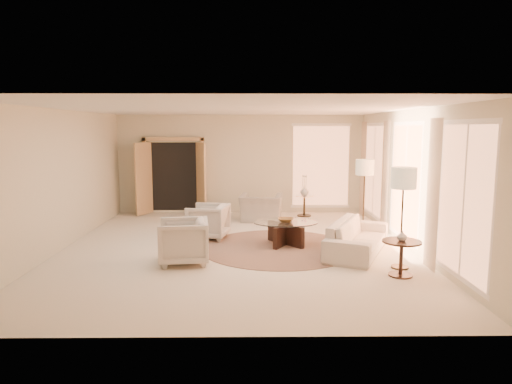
{
  "coord_description": "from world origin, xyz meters",
  "views": [
    {
      "loc": [
        0.3,
        -9.06,
        2.43
      ],
      "look_at": [
        0.4,
        0.4,
        1.1
      ],
      "focal_mm": 32.0,
      "sensor_mm": 36.0,
      "label": 1
    }
  ],
  "objects_px": {
    "armchair_left": "(208,220)",
    "floor_lamp_far": "(404,183)",
    "bowl": "(286,220)",
    "side_table": "(304,204)",
    "side_vase": "(304,191)",
    "end_vase": "(402,236)",
    "floor_lamp_near": "(365,171)",
    "sofa": "(357,237)",
    "end_table": "(401,252)",
    "armchair_right": "(183,239)",
    "accent_chair": "(261,203)",
    "coffee_table": "(286,230)"
  },
  "relations": [
    {
      "from": "armchair_left",
      "to": "floor_lamp_far",
      "type": "xyz_separation_m",
      "value": [
        3.56,
        -2.22,
        1.09
      ]
    },
    {
      "from": "bowl",
      "to": "floor_lamp_far",
      "type": "bearing_deg",
      "value": -40.85
    },
    {
      "from": "side_table",
      "to": "side_vase",
      "type": "bearing_deg",
      "value": -135.0
    },
    {
      "from": "end_vase",
      "to": "floor_lamp_near",
      "type": "bearing_deg",
      "value": 87.61
    },
    {
      "from": "sofa",
      "to": "armchair_left",
      "type": "xyz_separation_m",
      "value": [
        -3.04,
        1.23,
        0.1
      ]
    },
    {
      "from": "end_table",
      "to": "bowl",
      "type": "distance_m",
      "value": 2.7
    },
    {
      "from": "floor_lamp_near",
      "to": "side_vase",
      "type": "xyz_separation_m",
      "value": [
        -1.13,
        2.11,
        -0.76
      ]
    },
    {
      "from": "armchair_right",
      "to": "floor_lamp_far",
      "type": "height_order",
      "value": "floor_lamp_far"
    },
    {
      "from": "armchair_left",
      "to": "sofa",
      "type": "bearing_deg",
      "value": 79.31
    },
    {
      "from": "armchair_right",
      "to": "end_vase",
      "type": "distance_m",
      "value": 3.79
    },
    {
      "from": "sofa",
      "to": "armchair_right",
      "type": "relative_size",
      "value": 2.46
    },
    {
      "from": "armchair_right",
      "to": "floor_lamp_far",
      "type": "bearing_deg",
      "value": 78.04
    },
    {
      "from": "accent_chair",
      "to": "coffee_table",
      "type": "relative_size",
      "value": 0.74
    },
    {
      "from": "armchair_left",
      "to": "accent_chair",
      "type": "xyz_separation_m",
      "value": [
        1.22,
        1.9,
        0.05
      ]
    },
    {
      "from": "bowl",
      "to": "side_vase",
      "type": "height_order",
      "value": "side_vase"
    },
    {
      "from": "bowl",
      "to": "side_vase",
      "type": "bearing_deg",
      "value": 76.45
    },
    {
      "from": "armchair_right",
      "to": "side_table",
      "type": "relative_size",
      "value": 1.52
    },
    {
      "from": "sofa",
      "to": "armchair_left",
      "type": "bearing_deg",
      "value": 92.77
    },
    {
      "from": "floor_lamp_near",
      "to": "bowl",
      "type": "bearing_deg",
      "value": -151.21
    },
    {
      "from": "armchair_right",
      "to": "end_table",
      "type": "relative_size",
      "value": 1.4
    },
    {
      "from": "sofa",
      "to": "side_vase",
      "type": "xyz_separation_m",
      "value": [
        -0.6,
        3.78,
        0.39
      ]
    },
    {
      "from": "coffee_table",
      "to": "floor_lamp_near",
      "type": "bearing_deg",
      "value": 28.79
    },
    {
      "from": "armchair_right",
      "to": "floor_lamp_near",
      "type": "distance_m",
      "value": 4.59
    },
    {
      "from": "bowl",
      "to": "armchair_right",
      "type": "bearing_deg",
      "value": -146.56
    },
    {
      "from": "end_vase",
      "to": "side_vase",
      "type": "height_order",
      "value": "side_vase"
    },
    {
      "from": "sofa",
      "to": "floor_lamp_far",
      "type": "relative_size",
      "value": 1.23
    },
    {
      "from": "coffee_table",
      "to": "floor_lamp_near",
      "type": "xyz_separation_m",
      "value": [
        1.88,
        1.03,
        1.15
      ]
    },
    {
      "from": "armchair_left",
      "to": "armchair_right",
      "type": "bearing_deg",
      "value": 3.13
    },
    {
      "from": "sofa",
      "to": "side_vase",
      "type": "distance_m",
      "value": 3.84
    },
    {
      "from": "coffee_table",
      "to": "bowl",
      "type": "height_order",
      "value": "bowl"
    },
    {
      "from": "sofa",
      "to": "floor_lamp_far",
      "type": "distance_m",
      "value": 1.63
    },
    {
      "from": "floor_lamp_far",
      "to": "bowl",
      "type": "relative_size",
      "value": 5.36
    },
    {
      "from": "end_table",
      "to": "end_vase",
      "type": "bearing_deg",
      "value": 0.0
    },
    {
      "from": "floor_lamp_near",
      "to": "end_vase",
      "type": "bearing_deg",
      "value": -92.39
    },
    {
      "from": "armchair_left",
      "to": "accent_chair",
      "type": "bearing_deg",
      "value": 158.66
    },
    {
      "from": "armchair_left",
      "to": "end_table",
      "type": "height_order",
      "value": "armchair_left"
    },
    {
      "from": "armchair_left",
      "to": "bowl",
      "type": "distance_m",
      "value": 1.78
    },
    {
      "from": "floor_lamp_far",
      "to": "coffee_table",
      "type": "bearing_deg",
      "value": 139.15
    },
    {
      "from": "armchair_right",
      "to": "end_table",
      "type": "bearing_deg",
      "value": 71.41
    },
    {
      "from": "side_vase",
      "to": "armchair_right",
      "type": "bearing_deg",
      "value": -121.41
    },
    {
      "from": "end_vase",
      "to": "armchair_right",
      "type": "bearing_deg",
      "value": 168.25
    },
    {
      "from": "armchair_right",
      "to": "end_vase",
      "type": "bearing_deg",
      "value": 71.41
    },
    {
      "from": "sofa",
      "to": "accent_chair",
      "type": "relative_size",
      "value": 2.02
    },
    {
      "from": "side_table",
      "to": "floor_lamp_far",
      "type": "relative_size",
      "value": 0.33
    },
    {
      "from": "accent_chair",
      "to": "end_vase",
      "type": "relative_size",
      "value": 6.34
    },
    {
      "from": "sofa",
      "to": "end_table",
      "type": "relative_size",
      "value": 3.45
    },
    {
      "from": "armchair_right",
      "to": "coffee_table",
      "type": "relative_size",
      "value": 0.61
    },
    {
      "from": "end_table",
      "to": "side_table",
      "type": "bearing_deg",
      "value": 100.86
    },
    {
      "from": "sofa",
      "to": "bowl",
      "type": "xyz_separation_m",
      "value": [
        -1.36,
        0.64,
        0.21
      ]
    },
    {
      "from": "accent_chair",
      "to": "side_table",
      "type": "height_order",
      "value": "accent_chair"
    }
  ]
}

